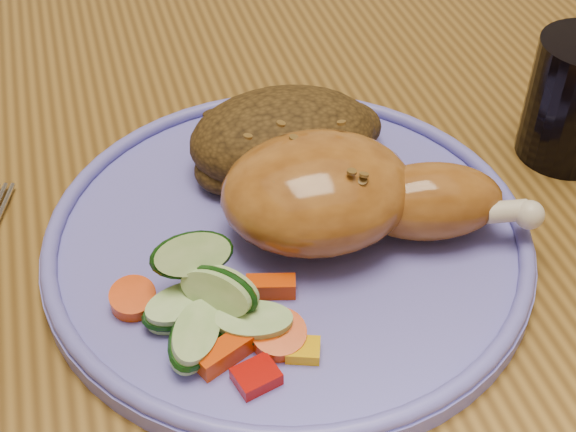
% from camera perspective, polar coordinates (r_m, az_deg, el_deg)
% --- Properties ---
extents(dining_table, '(0.90, 1.40, 0.75)m').
position_cam_1_polar(dining_table, '(0.64, -0.65, -1.12)').
color(dining_table, brown).
rests_on(dining_table, ground).
extents(chair_far, '(0.42, 0.42, 0.91)m').
position_cam_1_polar(chair_far, '(1.24, -8.59, 12.28)').
color(chair_far, '#4C2D16').
rests_on(chair_far, ground).
extents(plate, '(0.30, 0.30, 0.01)m').
position_cam_1_polar(plate, '(0.50, 0.00, -1.77)').
color(plate, '#6561C7').
rests_on(plate, dining_table).
extents(plate_rim, '(0.30, 0.30, 0.01)m').
position_cam_1_polar(plate_rim, '(0.50, 0.00, -0.86)').
color(plate_rim, '#6561C7').
rests_on(plate_rim, plate).
extents(chicken_leg, '(0.19, 0.11, 0.06)m').
position_cam_1_polar(chicken_leg, '(0.48, 4.05, 1.57)').
color(chicken_leg, '#A15F21').
rests_on(chicken_leg, plate).
extents(rice_pilaf, '(0.14, 0.09, 0.06)m').
position_cam_1_polar(rice_pilaf, '(0.54, -0.08, 5.55)').
color(rice_pilaf, '#422C10').
rests_on(rice_pilaf, plate).
extents(vegetable_pile, '(0.11, 0.10, 0.05)m').
position_cam_1_polar(vegetable_pile, '(0.44, -5.36, -6.51)').
color(vegetable_pile, '#A50A05').
rests_on(vegetable_pile, plate).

